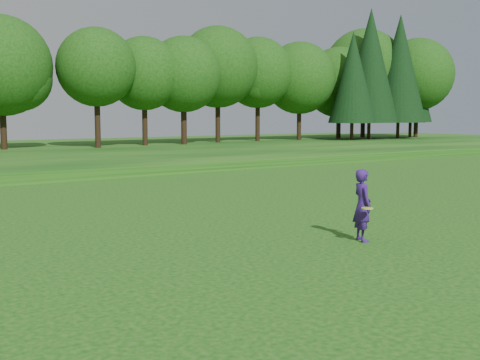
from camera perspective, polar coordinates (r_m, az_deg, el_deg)
ground at (r=12.92m, az=5.72°, el=-8.42°), size 140.00×140.00×0.00m
walking_path at (r=30.65m, az=-19.96°, el=-0.22°), size 130.00×1.60×0.04m
woman at (r=15.82m, az=11.52°, el=-2.35°), size 0.77×0.98×1.87m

